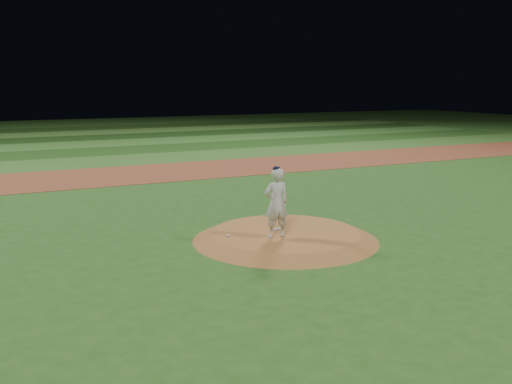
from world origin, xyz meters
The scene contains 12 objects.
ground centered at (0.00, 0.00, 0.00)m, with size 120.00×120.00×0.00m, color #295A1D.
infield_dirt_band centered at (0.00, 14.00, 0.01)m, with size 70.00×6.00×0.02m, color brown.
outfield_stripe_0 centered at (0.00, 19.50, 0.01)m, with size 70.00×5.00×0.02m, color #376B26.
outfield_stripe_1 centered at (0.00, 24.50, 0.01)m, with size 70.00×5.00×0.02m, color #204C18.
outfield_stripe_2 centered at (0.00, 29.50, 0.01)m, with size 70.00×5.00×0.02m, color #387229.
outfield_stripe_3 centered at (0.00, 34.50, 0.01)m, with size 70.00×5.00×0.02m, color #1B4014.
outfield_stripe_4 centered at (0.00, 39.50, 0.01)m, with size 70.00×5.00×0.02m, color #41762B.
outfield_stripe_5 centered at (0.00, 44.50, 0.01)m, with size 70.00×5.00×0.02m, color #1B3F14.
pitchers_mound centered at (0.00, 0.00, 0.12)m, with size 5.50×5.50×0.25m, color #A46933.
pitching_rubber centered at (-0.12, 0.34, 0.26)m, with size 0.53×0.13×0.03m, color beige.
rosin_bag centered at (-1.73, 0.24, 0.28)m, with size 0.12×0.12×0.06m, color silver.
pitcher_on_mound centered at (-0.55, -0.45, 1.26)m, with size 0.76×0.52×2.06m.
Camera 1 is at (-7.92, -14.32, 4.62)m, focal length 40.00 mm.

